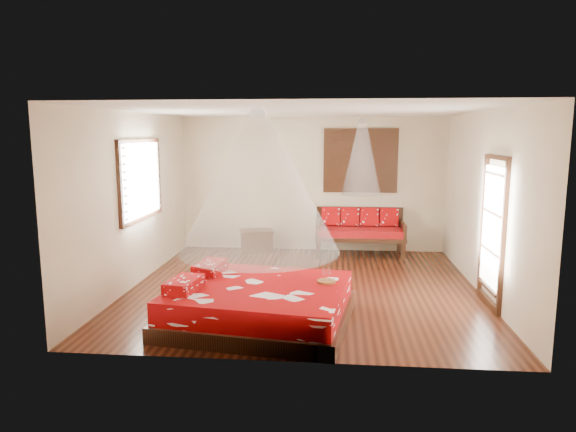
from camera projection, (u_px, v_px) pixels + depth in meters
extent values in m
cube|color=black|center=(304.00, 288.00, 8.29)|extent=(5.50, 5.50, 0.02)
cube|color=white|center=(305.00, 110.00, 7.84)|extent=(5.50, 5.50, 0.02)
cube|color=#BEAF8B|center=(135.00, 199.00, 8.32)|extent=(0.02, 5.50, 2.80)
cube|color=#BEAF8B|center=(485.00, 204.00, 7.81)|extent=(0.02, 5.50, 2.80)
cube|color=#BEAF8B|center=(312.00, 184.00, 10.78)|extent=(5.50, 0.02, 2.80)
cube|color=#BEAF8B|center=(288.00, 236.00, 5.35)|extent=(5.50, 0.02, 2.80)
cube|color=black|center=(260.00, 315.00, 6.74)|extent=(2.54, 2.35, 0.20)
cube|color=#940407|center=(260.00, 296.00, 6.70)|extent=(2.43, 2.24, 0.30)
cube|color=#940407|center=(184.00, 285.00, 6.45)|extent=(0.41, 0.64, 0.15)
cube|color=#940407|center=(210.00, 267.00, 7.28)|extent=(0.41, 0.64, 0.15)
cube|color=black|center=(318.00, 248.00, 10.17)|extent=(0.08, 0.08, 0.42)
cube|color=black|center=(403.00, 250.00, 10.02)|extent=(0.08, 0.08, 0.42)
cube|color=black|center=(319.00, 241.00, 10.83)|extent=(0.08, 0.08, 0.42)
cube|color=black|center=(399.00, 242.00, 10.68)|extent=(0.08, 0.08, 0.42)
cube|color=black|center=(360.00, 237.00, 10.40)|extent=(1.79, 0.79, 0.08)
cube|color=maroon|center=(360.00, 232.00, 10.38)|extent=(1.73, 0.73, 0.14)
cube|color=black|center=(359.00, 220.00, 10.70)|extent=(1.79, 0.06, 0.55)
cube|color=black|center=(318.00, 228.00, 10.45)|extent=(0.06, 0.79, 0.30)
cube|color=black|center=(403.00, 230.00, 10.29)|extent=(0.06, 0.79, 0.30)
cube|color=#940407|center=(331.00, 217.00, 10.63)|extent=(0.38, 0.20, 0.39)
cube|color=#940407|center=(350.00, 217.00, 10.59)|extent=(0.38, 0.20, 0.39)
cube|color=#940407|center=(369.00, 217.00, 10.55)|extent=(0.38, 0.20, 0.39)
cube|color=#940407|center=(389.00, 218.00, 10.52)|extent=(0.38, 0.20, 0.39)
cube|color=black|center=(257.00, 242.00, 10.77)|extent=(0.72, 0.61, 0.41)
cube|color=black|center=(257.00, 231.00, 10.73)|extent=(0.77, 0.66, 0.05)
cube|color=black|center=(360.00, 161.00, 10.57)|extent=(1.52, 0.06, 1.32)
cube|color=black|center=(361.00, 161.00, 10.56)|extent=(1.35, 0.04, 1.10)
cube|color=black|center=(141.00, 180.00, 8.46)|extent=(0.08, 1.74, 1.34)
cube|color=white|center=(143.00, 180.00, 8.46)|extent=(0.04, 1.54, 1.10)
cube|color=black|center=(492.00, 234.00, 7.28)|extent=(0.08, 1.02, 2.16)
cube|color=white|center=(491.00, 227.00, 7.27)|extent=(0.03, 0.82, 1.70)
cylinder|color=brown|center=(326.00, 281.00, 6.81)|extent=(0.24, 0.24, 0.03)
cone|color=white|center=(259.00, 182.00, 6.46)|extent=(2.06, 2.06, 1.80)
cone|color=white|center=(362.00, 157.00, 10.09)|extent=(0.78, 0.78, 1.50)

